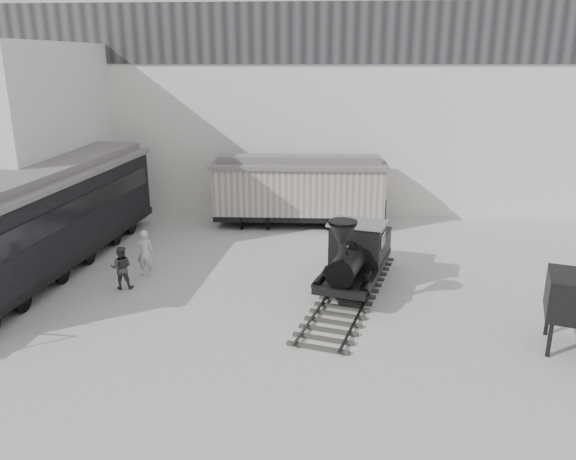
# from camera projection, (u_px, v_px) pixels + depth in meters

# --- Properties ---
(ground) EXTENTS (90.00, 90.00, 0.00)m
(ground) POSITION_uv_depth(u_px,v_px,m) (302.00, 330.00, 17.93)
(ground) COLOR #9E9E9B
(north_wall) EXTENTS (34.00, 2.51, 11.00)m
(north_wall) POSITION_uv_depth(u_px,v_px,m) (316.00, 111.00, 30.56)
(north_wall) COLOR silver
(north_wall) RESTS_ON ground
(west_pavilion) EXTENTS (7.00, 12.11, 9.00)m
(west_pavilion) POSITION_uv_depth(u_px,v_px,m) (14.00, 140.00, 27.11)
(west_pavilion) COLOR silver
(west_pavilion) RESTS_ON ground
(locomotive) EXTENTS (4.14, 9.09, 3.14)m
(locomotive) POSITION_uv_depth(u_px,v_px,m) (355.00, 259.00, 20.83)
(locomotive) COLOR #272520
(locomotive) RESTS_ON ground
(boxcar) EXTENTS (8.89, 3.02, 3.61)m
(boxcar) POSITION_uv_depth(u_px,v_px,m) (299.00, 189.00, 28.63)
(boxcar) COLOR black
(boxcar) RESTS_ON ground
(passenger_coach) EXTENTS (4.20, 14.91, 3.94)m
(passenger_coach) POSITION_uv_depth(u_px,v_px,m) (52.00, 217.00, 22.67)
(passenger_coach) COLOR black
(passenger_coach) RESTS_ON ground
(visitor_a) EXTENTS (0.73, 0.52, 1.87)m
(visitor_a) POSITION_uv_depth(u_px,v_px,m) (145.00, 253.00, 22.20)
(visitor_a) COLOR silver
(visitor_a) RESTS_ON ground
(visitor_b) EXTENTS (0.89, 0.75, 1.66)m
(visitor_b) POSITION_uv_depth(u_px,v_px,m) (121.00, 268.00, 20.94)
(visitor_b) COLOR #38393A
(visitor_b) RESTS_ON ground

